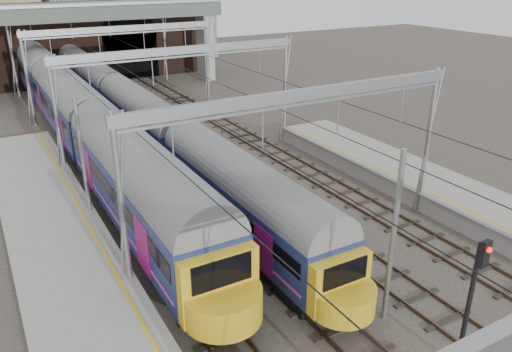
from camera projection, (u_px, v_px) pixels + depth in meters
ground at (422, 349)px, 17.91m from camera, size 160.00×160.00×0.00m
tracks at (232, 195)px, 29.90m from camera, size 14.40×80.00×0.22m
overhead_line at (184, 67)px, 32.54m from camera, size 16.80×80.00×8.00m
retaining_wall at (98, 43)px, 58.40m from camera, size 28.00×2.75×9.00m
overbridge at (94, 22)px, 51.87m from camera, size 28.00×3.00×9.25m
train_main at (116, 98)px, 42.03m from camera, size 2.62×60.57×4.56m
train_second at (70, 105)px, 38.78m from camera, size 3.10×53.75×5.24m
signal_near_centre at (473, 290)px, 15.86m from camera, size 0.37×0.47×5.03m
equip_cover_a at (502, 340)px, 18.26m from camera, size 0.92×0.78×0.09m
equip_cover_b at (257, 264)px, 22.91m from camera, size 0.80×0.59×0.09m
equip_cover_c at (331, 238)px, 25.11m from camera, size 1.08×0.89×0.11m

